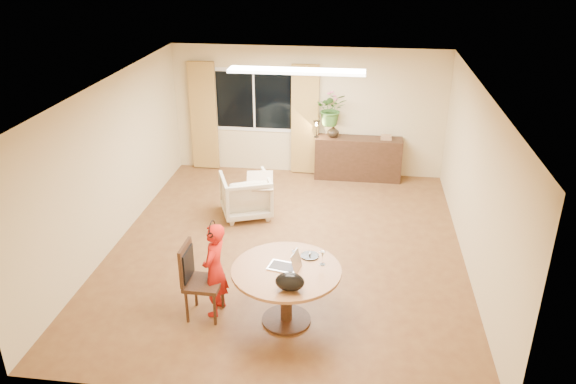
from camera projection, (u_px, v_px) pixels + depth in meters
The scene contains 24 objects.
floor at pixel (287, 248), 8.94m from camera, with size 6.50×6.50×0.00m, color brown.
ceiling at pixel (286, 87), 7.86m from camera, with size 6.50×6.50×0.00m, color white.
wall_back at pixel (308, 112), 11.33m from camera, with size 5.50×5.50×0.00m, color beige.
wall_left at pixel (112, 164), 8.73m from camera, with size 6.50×6.50×0.00m, color beige.
wall_right at pixel (476, 182), 8.07m from camera, with size 6.50×6.50×0.00m, color beige.
window at pixel (254, 100), 11.36m from camera, with size 1.70×0.03×1.30m.
curtain_left at pixel (204, 116), 11.57m from camera, with size 0.55×0.08×2.25m, color olive.
curtain_right at pixel (305, 120), 11.32m from camera, with size 0.55×0.08×2.25m, color olive.
ceiling_panel at pixel (296, 71), 8.96m from camera, with size 2.20×0.35×0.05m, color white.
dining_table at pixel (286, 280), 6.99m from camera, with size 1.37×1.37×0.78m.
dining_chair at pixel (204, 281), 7.15m from camera, with size 0.49×0.45×1.03m, color black, non-canonical shape.
child at pixel (215, 270), 7.16m from camera, with size 0.31×0.47×1.28m, color red.
laptop at pixel (283, 258), 6.91m from camera, with size 0.38×0.25×0.25m, color #B7B7BC, non-canonical shape.
tumbler at pixel (295, 255), 7.13m from camera, with size 0.08×0.08×0.11m, color white, non-canonical shape.
wine_glass at pixel (323, 258), 6.98m from camera, with size 0.07×0.07×0.19m, color white, non-canonical shape.
pot_lid at pixel (310, 255), 7.19m from camera, with size 0.24×0.24×0.04m, color white, non-canonical shape.
handbag at pixel (290, 282), 6.46m from camera, with size 0.35×0.20×0.23m, color black, non-canonical shape.
armchair at pixel (246, 195), 9.85m from camera, with size 0.82×0.84×0.77m, color beige.
throw at pixel (260, 177), 9.59m from camera, with size 0.45×0.55×0.03m, color beige, non-canonical shape.
sideboard at pixel (358, 158), 11.35m from camera, with size 1.73×0.42×0.86m, color black.
vase at pixel (333, 131), 11.18m from camera, with size 0.24×0.24×0.25m, color black.
bouquet at pixel (331, 109), 11.00m from camera, with size 0.59×0.51×0.66m, color #376827.
book_stack at pixel (386, 137), 11.09m from camera, with size 0.22×0.16×0.09m, color #93644B, non-canonical shape.
desk_lamp at pixel (316, 129), 11.15m from camera, with size 0.15×0.15×0.35m, color black, non-canonical shape.
Camera 1 is at (1.04, -7.70, 4.52)m, focal length 35.00 mm.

